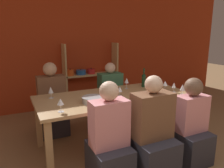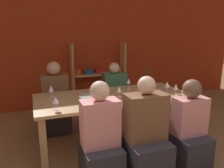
# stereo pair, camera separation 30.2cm
# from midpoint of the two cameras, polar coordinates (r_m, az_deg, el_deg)

# --- Properties ---
(wall_back_red) EXTENTS (8.80, 0.06, 2.70)m
(wall_back_red) POSITION_cam_midpoint_polar(r_m,az_deg,el_deg) (5.04, -13.07, 9.23)
(wall_back_red) COLOR #B23819
(wall_back_red) RESTS_ON ground_plane
(shelf_unit) EXTENTS (1.25, 0.30, 1.45)m
(shelf_unit) POSITION_cam_midpoint_polar(r_m,az_deg,el_deg) (5.09, -7.49, -0.24)
(shelf_unit) COLOR tan
(shelf_unit) RESTS_ON ground_plane
(dining_table) EXTENTS (2.25, 1.00, 0.78)m
(dining_table) POSITION_cam_midpoint_polar(r_m,az_deg,el_deg) (3.22, -1.91, -4.51)
(dining_table) COLOR tan
(dining_table) RESTS_ON ground_plane
(mixing_bowl) EXTENTS (0.29, 0.29, 0.08)m
(mixing_bowl) POSITION_cam_midpoint_polar(r_m,az_deg,el_deg) (2.88, -8.02, -4.05)
(mixing_bowl) COLOR #B7BABC
(mixing_bowl) RESTS_ON dining_table
(wine_bottle_green) EXTENTS (0.07, 0.07, 0.32)m
(wine_bottle_green) POSITION_cam_midpoint_polar(r_m,az_deg,el_deg) (3.69, 5.99, 1.11)
(wine_bottle_green) COLOR #19381E
(wine_bottle_green) RESTS_ON dining_table
(wine_glass_empty_a) EXTENTS (0.06, 0.06, 0.15)m
(wine_glass_empty_a) POSITION_cam_midpoint_polar(r_m,az_deg,el_deg) (3.44, 13.51, -0.42)
(wine_glass_empty_a) COLOR white
(wine_glass_empty_a) RESTS_ON dining_table
(wine_glass_white_a) EXTENTS (0.07, 0.07, 0.15)m
(wine_glass_white_a) POSITION_cam_midpoint_polar(r_m,az_deg,el_deg) (3.32, -4.46, -0.60)
(wine_glass_white_a) COLOR white
(wine_glass_white_a) RESTS_ON dining_table
(wine_glass_white_b) EXTENTS (0.08, 0.08, 0.16)m
(wine_glass_white_b) POSITION_cam_midpoint_polar(r_m,az_deg,el_deg) (3.49, 11.35, 0.05)
(wine_glass_white_b) COLOR white
(wine_glass_white_b) RESTS_ON dining_table
(wine_glass_red_a) EXTENTS (0.07, 0.07, 0.14)m
(wine_glass_red_a) POSITION_cam_midpoint_polar(r_m,az_deg,el_deg) (3.14, -0.70, -1.45)
(wine_glass_red_a) COLOR white
(wine_glass_red_a) RESTS_ON dining_table
(wine_glass_red_b) EXTENTS (0.08, 0.08, 0.16)m
(wine_glass_red_b) POSITION_cam_midpoint_polar(r_m,az_deg,el_deg) (2.61, -16.56, -4.63)
(wine_glass_red_b) COLOR white
(wine_glass_red_b) RESTS_ON dining_table
(wine_glass_empty_b) EXTENTS (0.07, 0.07, 0.16)m
(wine_glass_empty_b) POSITION_cam_midpoint_polar(r_m,az_deg,el_deg) (3.34, 15.52, -0.88)
(wine_glass_empty_b) COLOR white
(wine_glass_empty_b) RESTS_ON dining_table
(wine_glass_empty_c) EXTENTS (0.07, 0.07, 0.16)m
(wine_glass_empty_c) POSITION_cam_midpoint_polar(r_m,az_deg,el_deg) (3.19, -18.35, -1.57)
(wine_glass_empty_c) COLOR white
(wine_glass_empty_c) RESTS_ON dining_table
(wine_glass_red_c) EXTENTS (0.07, 0.07, 0.17)m
(wine_glass_red_c) POSITION_cam_midpoint_polar(r_m,az_deg,el_deg) (3.55, 1.44, 0.78)
(wine_glass_red_c) COLOR white
(wine_glass_red_c) RESTS_ON dining_table
(person_near_a) EXTENTS (0.46, 0.57, 1.22)m
(person_near_a) POSITION_cam_midpoint_polar(r_m,az_deg,el_deg) (2.63, 6.86, -14.81)
(person_near_a) COLOR #2D2D38
(person_near_a) RESTS_ON ground_plane
(person_far_a) EXTENTS (0.43, 0.54, 1.14)m
(person_far_a) POSITION_cam_midpoint_polar(r_m,az_deg,el_deg) (4.13, -2.56, -4.55)
(person_far_a) COLOR #2D2D38
(person_far_a) RESTS_ON ground_plane
(person_near_b) EXTENTS (0.41, 0.51, 1.13)m
(person_near_b) POSITION_cam_midpoint_polar(r_m,az_deg,el_deg) (3.05, 16.96, -11.76)
(person_near_b) COLOR #2D2D38
(person_near_b) RESTS_ON ground_plane
(person_far_b) EXTENTS (0.44, 0.55, 1.21)m
(person_far_b) POSITION_cam_midpoint_polar(r_m,az_deg,el_deg) (3.87, -17.51, -6.01)
(person_far_b) COLOR #2D2D38
(person_far_b) RESTS_ON ground_plane
(person_near_c) EXTENTS (0.40, 0.50, 1.19)m
(person_near_c) POSITION_cam_midpoint_polar(r_m,az_deg,el_deg) (2.48, -4.36, -16.64)
(person_near_c) COLOR #2D2D38
(person_near_c) RESTS_ON ground_plane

